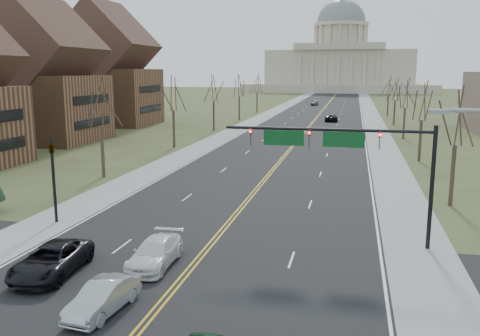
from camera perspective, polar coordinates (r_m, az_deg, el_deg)
The scene contains 27 objects.
road at distance 126.92m, azimuth 9.02°, elevation 6.13°, with size 20.00×380.00×0.01m, color black.
cross_road at distance 25.74m, azimuth -6.72°, elevation -12.46°, with size 120.00×14.00×0.01m, color black.
sidewalk_left at distance 128.24m, azimuth 3.63°, elevation 6.29°, with size 4.00×380.00×0.03m, color gray.
sidewalk_right at distance 126.73m, azimuth 14.46°, elevation 5.92°, with size 4.00×380.00×0.03m, color gray.
center_line at distance 126.92m, azimuth 9.02°, elevation 6.14°, with size 0.42×380.00×0.01m, color gold.
edge_line_left at distance 127.92m, azimuth 4.61°, elevation 6.27°, with size 0.15×380.00×0.01m, color silver.
edge_line_right at distance 126.68m, azimuth 13.46°, elevation 5.96°, with size 0.15×380.00×0.01m, color silver.
capitol at distance 266.33m, azimuth 11.12°, elevation 11.52°, with size 90.00×60.00×50.00m.
signal_mast at distance 30.09m, azimuth 11.44°, elevation 2.23°, with size 12.12×0.44×7.20m.
signal_left at distance 36.16m, azimuth -20.26°, elevation -0.09°, with size 0.32×0.36×6.00m.
tree_r_0 at distance 41.12m, azimuth 23.17°, elevation 4.95°, with size 3.74×3.74×8.50m.
tree_l_0 at distance 50.22m, azimuth -15.42°, elevation 6.79°, with size 3.96×3.96×9.00m.
tree_r_1 at distance 60.84m, azimuth 19.82°, elevation 6.82°, with size 3.74×3.74×8.50m.
tree_l_1 at distance 68.50m, azimuth -7.53°, elevation 8.07°, with size 3.96×3.96×9.00m.
tree_r_2 at distance 80.70m, azimuth 18.11°, elevation 7.76°, with size 3.74×3.74×8.50m.
tree_l_2 at distance 87.54m, azimuth -3.00°, elevation 8.73°, with size 3.96×3.96×9.00m.
tree_r_3 at distance 100.61m, azimuth 17.07°, elevation 8.33°, with size 3.74×3.74×8.50m.
tree_l_3 at distance 106.93m, azimuth -0.08°, elevation 9.13°, with size 3.96×3.96×9.00m.
tree_r_4 at distance 120.55m, azimuth 16.37°, elevation 8.71°, with size 3.74×3.74×8.50m.
tree_l_4 at distance 126.51m, azimuth 1.93°, elevation 9.39°, with size 3.96×3.96×9.00m.
bldg_left_mid at distance 79.55m, azimuth -21.23°, elevation 8.96°, with size 15.10×14.28×20.75m.
bldg_left_far at distance 101.31m, azimuth -14.62°, elevation 10.16°, with size 17.10×14.28×23.25m.
car_sb_inner_lead at distance 23.01m, azimuth -15.16°, elevation -13.87°, with size 1.42×4.08×1.34m, color #AAAEB3.
car_sb_outer_lead at distance 27.71m, azimuth -20.43°, elevation -9.68°, with size 2.51×5.43×1.51m, color black.
car_sb_inner_second at distance 27.54m, azimuth -9.52°, elevation -9.37°, with size 1.97×4.84×1.40m, color white.
car_far_nb at distance 105.98m, azimuth 10.21°, elevation 5.60°, with size 2.52×5.46×1.52m, color black.
car_far_sb at distance 154.64m, azimuth 8.38°, elevation 7.27°, with size 1.84×4.56×1.55m, color #575960.
Camera 1 is at (8.00, -16.26, 10.16)m, focal length 38.00 mm.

